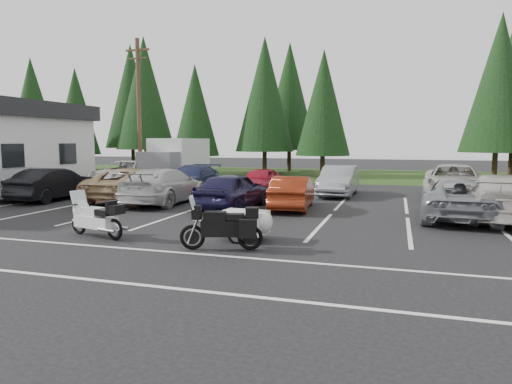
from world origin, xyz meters
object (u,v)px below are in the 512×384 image
(car_far_0, at_px, (126,174))
(car_near_1, at_px, (54,184))
(car_near_2, at_px, (133,185))
(adventure_motorcycle, at_px, (221,222))
(car_far_3, at_px, (339,181))
(touring_motorcycle, at_px, (96,214))
(box_truck, at_px, (173,162))
(car_far_4, at_px, (454,181))
(car_far_2, at_px, (260,180))
(car_far_1, at_px, (192,178))
(car_near_0, at_px, (28,181))
(car_near_4, at_px, (233,190))
(car_near_7, at_px, (501,197))
(car_near_3, at_px, (165,186))
(utility_pole, at_px, (139,109))
(cargo_trailer, at_px, (244,225))
(car_near_6, at_px, (458,199))
(car_near_5, at_px, (293,193))

(car_far_0, bearing_deg, car_near_1, -94.09)
(car_near_2, xyz_separation_m, adventure_motorcycle, (7.26, -7.53, -0.06))
(car_far_3, xyz_separation_m, touring_motorcycle, (-5.30, -12.22, -0.09))
(box_truck, relative_size, car_near_2, 1.03)
(car_far_4, bearing_deg, car_far_2, -171.77)
(car_far_0, distance_m, car_far_1, 4.56)
(car_far_2, bearing_deg, car_far_1, -178.89)
(box_truck, distance_m, car_near_0, 8.98)
(car_far_4, bearing_deg, car_near_1, -156.45)
(car_near_4, relative_size, touring_motorcycle, 1.84)
(car_far_0, bearing_deg, car_near_7, -23.80)
(car_near_7, height_order, adventure_motorcycle, car_near_7)
(car_far_3, bearing_deg, car_near_3, -141.66)
(utility_pole, relative_size, car_far_4, 1.56)
(car_near_2, height_order, car_near_4, car_near_2)
(car_far_0, xyz_separation_m, adventure_motorcycle, (11.19, -13.01, -0.10))
(box_truck, bearing_deg, car_near_3, -64.71)
(car_near_7, height_order, car_far_2, car_near_7)
(car_near_7, distance_m, car_far_2, 11.74)
(cargo_trailer, bearing_deg, car_near_0, 160.42)
(car_far_3, bearing_deg, car_far_1, -177.65)
(car_near_2, bearing_deg, car_far_4, -162.54)
(car_near_6, xyz_separation_m, car_far_2, (-8.93, 5.78, -0.05))
(car_far_3, bearing_deg, car_near_7, -41.92)
(car_near_4, xyz_separation_m, car_far_0, (-9.02, 6.27, 0.05))
(car_near_1, distance_m, car_near_7, 18.60)
(car_near_1, height_order, car_far_4, car_far_4)
(car_far_3, height_order, touring_motorcycle, car_far_3)
(car_far_0, relative_size, car_far_2, 1.45)
(car_near_1, bearing_deg, utility_pole, -89.45)
(car_near_0, xyz_separation_m, cargo_trailer, (12.88, -5.85, -0.40))
(box_truck, distance_m, car_far_2, 7.30)
(car_far_1, xyz_separation_m, cargo_trailer, (6.85, -11.19, -0.30))
(car_near_1, relative_size, car_near_5, 1.12)
(box_truck, relative_size, car_far_1, 1.15)
(car_near_1, height_order, car_near_2, car_near_2)
(car_near_1, distance_m, adventure_motorcycle, 13.01)
(car_near_4, bearing_deg, car_far_4, -138.92)
(car_far_0, bearing_deg, car_far_3, -7.30)
(car_near_6, relative_size, car_far_2, 1.31)
(utility_pole, distance_m, car_far_0, 4.34)
(car_near_1, bearing_deg, car_far_2, -147.82)
(car_near_5, bearing_deg, car_near_4, 9.72)
(car_near_1, relative_size, car_near_6, 0.87)
(utility_pole, height_order, car_near_0, utility_pole)
(car_far_0, xyz_separation_m, car_far_1, (4.53, -0.56, -0.09))
(car_far_0, distance_m, car_far_4, 17.92)
(touring_motorcycle, height_order, adventure_motorcycle, adventure_motorcycle)
(utility_pole, distance_m, car_near_7, 20.95)
(car_near_0, distance_m, car_far_3, 15.09)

